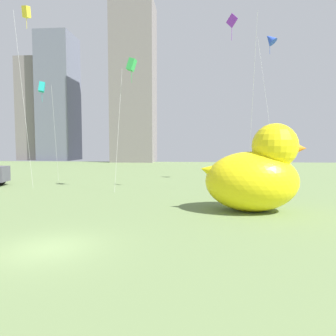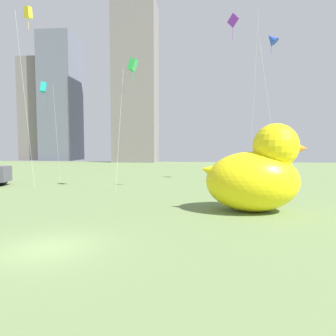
% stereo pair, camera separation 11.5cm
% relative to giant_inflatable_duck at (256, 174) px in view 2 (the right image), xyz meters
% --- Properties ---
extents(ground_plane, '(140.00, 140.00, 0.00)m').
position_rel_giant_inflatable_duck_xyz_m(ground_plane, '(-10.37, -8.64, -2.51)').
color(ground_plane, '#6A824E').
extents(giant_inflatable_duck, '(7.11, 4.56, 5.89)m').
position_rel_giant_inflatable_duck_xyz_m(giant_inflatable_duck, '(0.00, 0.00, 0.00)').
color(giant_inflatable_duck, yellow).
rests_on(giant_inflatable_duck, ground).
extents(city_skyline, '(41.17, 17.79, 41.26)m').
position_rel_giant_inflatable_duck_xyz_m(city_skyline, '(-36.17, 66.21, 15.85)').
color(city_skyline, gray).
rests_on(city_skyline, ground).
extents(kite_teal, '(2.05, 2.63, 11.78)m').
position_rel_giant_inflatable_duck_xyz_m(kite_teal, '(-21.75, 13.97, 8.57)').
color(kite_teal, silver).
rests_on(kite_teal, ground).
extents(kite_blue, '(2.48, 2.37, 17.25)m').
position_rel_giant_inflatable_duck_xyz_m(kite_blue, '(4.33, 15.97, 13.92)').
color(kite_blue, silver).
rests_on(kite_blue, ground).
extents(kite_purple, '(2.40, 3.77, 15.99)m').
position_rel_giant_inflatable_duck_xyz_m(kite_purple, '(-0.70, 7.35, 11.96)').
color(kite_purple, silver).
rests_on(kite_purple, ground).
extents(kite_yellow, '(1.71, 1.47, 18.79)m').
position_rel_giant_inflatable_duck_xyz_m(kite_yellow, '(-21.53, 10.63, 15.49)').
color(kite_yellow, silver).
rests_on(kite_yellow, ground).
extents(kite_green, '(2.00, 2.76, 12.74)m').
position_rel_giant_inflatable_duck_xyz_m(kite_green, '(-10.16, 8.66, 9.50)').
color(kite_green, silver).
rests_on(kite_green, ground).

